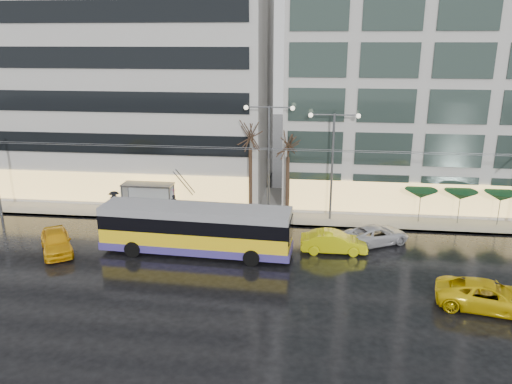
% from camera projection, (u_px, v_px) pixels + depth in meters
% --- Properties ---
extents(ground, '(140.00, 140.00, 0.00)m').
position_uv_depth(ground, '(220.00, 276.00, 30.98)').
color(ground, black).
rests_on(ground, ground).
extents(sidewalk, '(80.00, 10.00, 0.15)m').
position_uv_depth(sidewalk, '(272.00, 205.00, 44.02)').
color(sidewalk, gray).
rests_on(sidewalk, ground).
extents(kerb, '(80.00, 0.10, 0.15)m').
position_uv_depth(kerb, '(266.00, 224.00, 39.32)').
color(kerb, slate).
rests_on(kerb, ground).
extents(building_left, '(34.00, 14.00, 22.00)m').
position_uv_depth(building_left, '(90.00, 71.00, 47.56)').
color(building_left, '#B2B0AB').
rests_on(building_left, sidewalk).
extents(building_right, '(32.00, 14.00, 25.00)m').
position_uv_depth(building_right, '(474.00, 56.00, 43.14)').
color(building_right, '#B2B0AB').
rests_on(building_right, sidewalk).
extents(trolleybus, '(13.08, 5.36, 6.01)m').
position_uv_depth(trolleybus, '(196.00, 231.00, 33.79)').
color(trolleybus, yellow).
rests_on(trolleybus, ground).
extents(catenary, '(42.24, 5.12, 7.00)m').
position_uv_depth(catenary, '(252.00, 177.00, 37.16)').
color(catenary, '#595B60').
rests_on(catenary, ground).
extents(bus_shelter, '(4.20, 1.60, 2.51)m').
position_uv_depth(bus_shelter, '(144.00, 191.00, 41.50)').
color(bus_shelter, '#595B60').
rests_on(bus_shelter, sidewalk).
extents(street_lamp_near, '(3.96, 0.36, 9.03)m').
position_uv_depth(street_lamp_near, '(269.00, 146.00, 39.25)').
color(street_lamp_near, '#595B60').
rests_on(street_lamp_near, sidewalk).
extents(street_lamp_far, '(3.96, 0.36, 8.53)m').
position_uv_depth(street_lamp_far, '(333.00, 151.00, 38.76)').
color(street_lamp_far, '#595B60').
rests_on(street_lamp_far, sidewalk).
extents(tree_a, '(3.20, 3.20, 8.40)m').
position_uv_depth(tree_a, '(250.00, 132.00, 39.29)').
color(tree_a, black).
rests_on(tree_a, sidewalk).
extents(tree_b, '(3.20, 3.20, 7.70)m').
position_uv_depth(tree_b, '(288.00, 141.00, 39.34)').
color(tree_b, black).
rests_on(tree_b, sidewalk).
extents(parasol_a, '(2.50, 2.50, 2.65)m').
position_uv_depth(parasol_a, '(421.00, 194.00, 39.11)').
color(parasol_a, '#595B60').
rests_on(parasol_a, sidewalk).
extents(parasol_b, '(2.50, 2.50, 2.65)m').
position_uv_depth(parasol_b, '(461.00, 195.00, 38.77)').
color(parasol_b, '#595B60').
rests_on(parasol_b, sidewalk).
extents(parasol_c, '(2.50, 2.50, 2.65)m').
position_uv_depth(parasol_c, '(501.00, 197.00, 38.43)').
color(parasol_c, '#595B60').
rests_on(parasol_c, sidewalk).
extents(taxi_a, '(4.09, 4.96, 1.59)m').
position_uv_depth(taxi_a, '(56.00, 241.00, 34.17)').
color(taxi_a, '#E9A50C').
rests_on(taxi_a, ground).
extents(taxi_b, '(4.57, 1.72, 1.49)m').
position_uv_depth(taxi_b, '(334.00, 242.00, 34.20)').
color(taxi_b, '#D1CF0B').
rests_on(taxi_b, ground).
extents(taxi_c, '(5.90, 3.60, 1.53)m').
position_uv_depth(taxi_c, '(489.00, 296.00, 26.97)').
color(taxi_c, yellow).
rests_on(taxi_c, ground).
extents(sedan_silver, '(5.27, 4.20, 1.33)m').
position_uv_depth(sedan_silver, '(376.00, 235.00, 35.67)').
color(sedan_silver, silver).
rests_on(sedan_silver, ground).
extents(pedestrian_a, '(1.04, 1.06, 2.19)m').
position_uv_depth(pedestrian_a, '(174.00, 197.00, 41.08)').
color(pedestrian_a, black).
rests_on(pedestrian_a, sidewalk).
extents(pedestrian_b, '(1.06, 1.03, 1.72)m').
position_uv_depth(pedestrian_b, '(206.00, 198.00, 42.74)').
color(pedestrian_b, black).
rests_on(pedestrian_b, sidewalk).
extents(pedestrian_c, '(1.22, 0.92, 2.11)m').
position_uv_depth(pedestrian_c, '(114.00, 203.00, 40.78)').
color(pedestrian_c, black).
rests_on(pedestrian_c, sidewalk).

